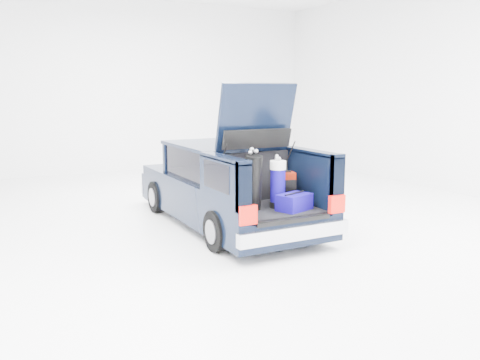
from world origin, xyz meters
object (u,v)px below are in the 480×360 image
car (224,186)px  blue_duffel (294,202)px  blue_golf_bag (278,184)px  black_golf_bag (253,182)px  red_suitcase (285,188)px

car → blue_duffel: (0.26, -1.87, 0.05)m
blue_golf_bag → blue_duffel: blue_golf_bag is taller
black_golf_bag → blue_golf_bag: bearing=10.5°
red_suitcase → blue_duffel: 0.53m
car → red_suitcase: (0.40, -1.37, 0.17)m
blue_golf_bag → red_suitcase: bearing=51.7°
blue_golf_bag → blue_duffel: size_ratio=1.37×
red_suitcase → blue_golf_bag: 0.38m
car → blue_duffel: size_ratio=7.88×
car → blue_duffel: 1.89m
red_suitcase → blue_golf_bag: size_ratio=0.63×
blue_golf_bag → blue_duffel: 0.38m
red_suitcase → blue_duffel: (-0.15, -0.49, -0.12)m
blue_duffel → blue_golf_bag: bearing=95.8°
red_suitcase → black_golf_bag: size_ratio=0.56×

